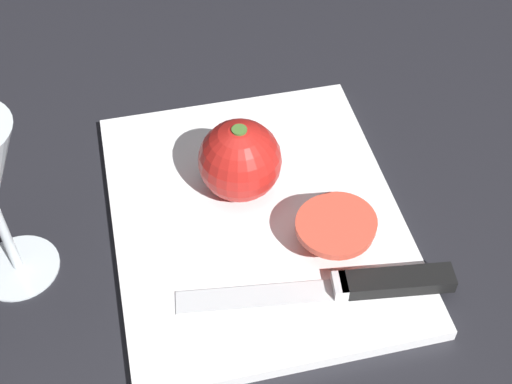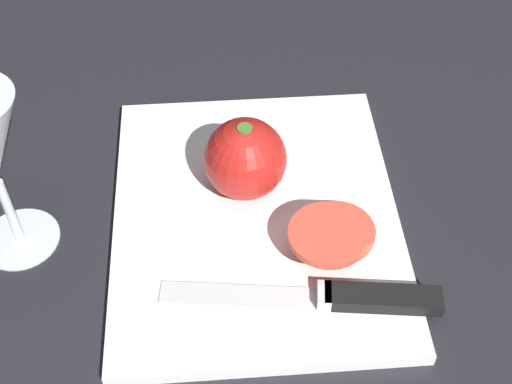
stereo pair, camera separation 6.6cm
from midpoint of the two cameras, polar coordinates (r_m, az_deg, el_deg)
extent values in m
plane|color=black|center=(0.69, 2.04, -2.22)|extent=(3.00, 3.00, 0.00)
cube|color=white|center=(0.69, 2.74, -2.17)|extent=(0.33, 0.27, 0.01)
cylinder|color=silver|center=(0.70, -15.81, -3.74)|extent=(0.07, 0.07, 0.00)
cylinder|color=silver|center=(0.67, -16.52, -1.60)|extent=(0.01, 0.01, 0.08)
sphere|color=red|center=(0.67, 2.30, 2.52)|extent=(0.08, 0.08, 0.08)
cylinder|color=#47702D|center=(0.65, 2.40, 4.78)|extent=(0.01, 0.01, 0.01)
cube|color=silver|center=(0.62, 1.88, -8.50)|extent=(0.04, 0.14, 0.00)
cube|color=silver|center=(0.62, 8.52, -8.41)|extent=(0.02, 0.01, 0.01)
cube|color=black|center=(0.63, 13.12, -8.49)|extent=(0.04, 0.10, 0.01)
cylinder|color=#DB4C38|center=(0.67, 9.33, -3.33)|extent=(0.07, 0.07, 0.01)
cylinder|color=#DB4C38|center=(0.66, 9.19, -3.39)|extent=(0.07, 0.07, 0.01)
cylinder|color=#DB4C38|center=(0.65, 9.05, -3.45)|extent=(0.07, 0.07, 0.01)
cylinder|color=#DB4C38|center=(0.64, 8.91, -3.51)|extent=(0.07, 0.07, 0.01)
cylinder|color=#DB4C38|center=(0.63, 8.77, -3.57)|extent=(0.07, 0.07, 0.01)
camera|label=1|loc=(0.03, -87.13, 3.23)|focal=50.00mm
camera|label=2|loc=(0.03, 92.87, -3.23)|focal=50.00mm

